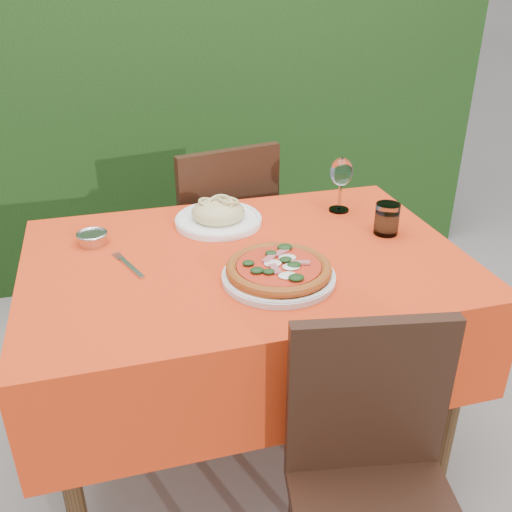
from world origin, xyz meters
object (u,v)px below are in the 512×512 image
object	(u,v)px
chair_near	(374,475)
pasta_plate	(218,215)
fork	(131,267)
water_glass	(387,220)
steel_ramekin	(92,239)
pizza_plate	(279,271)
chair_far	(220,235)
wine_glass	(341,174)

from	to	relation	value
chair_near	pasta_plate	world-z (taller)	chair_near
chair_near	pasta_plate	distance (m)	0.93
chair_near	fork	size ratio (longest dim) A/B	4.28
water_glass	fork	world-z (taller)	water_glass
pasta_plate	steel_ramekin	world-z (taller)	pasta_plate
water_glass	steel_ramekin	distance (m)	0.90
pizza_plate	water_glass	xyz separation A→B (m)	(0.41, 0.19, 0.02)
chair_far	pizza_plate	size ratio (longest dim) A/B	2.48
wine_glass	chair_near	bearing A→B (deg)	-106.57
chair_near	chair_far	distance (m)	1.25
pasta_plate	steel_ramekin	xyz separation A→B (m)	(-0.40, -0.04, -0.01)
chair_near	water_glass	bearing A→B (deg)	73.47
chair_far	fork	world-z (taller)	chair_far
pizza_plate	pasta_plate	bearing A→B (deg)	100.94
wine_glass	steel_ramekin	xyz separation A→B (m)	(-0.82, -0.04, -0.12)
chair_far	wine_glass	world-z (taller)	wine_glass
wine_glass	steel_ramekin	size ratio (longest dim) A/B	2.19
pasta_plate	water_glass	distance (m)	0.53
chair_far	water_glass	world-z (taller)	chair_far
chair_near	wine_glass	bearing A→B (deg)	83.52
chair_near	pasta_plate	xyz separation A→B (m)	(-0.17, 0.86, 0.30)
chair_near	pasta_plate	size ratio (longest dim) A/B	2.96
wine_glass	steel_ramekin	distance (m)	0.83
wine_glass	chair_far	bearing A→B (deg)	130.75
pizza_plate	fork	xyz separation A→B (m)	(-0.38, 0.17, -0.02)
pasta_plate	fork	size ratio (longest dim) A/B	1.45
pizza_plate	wine_glass	size ratio (longest dim) A/B	1.93
wine_glass	pizza_plate	bearing A→B (deg)	-130.48
pasta_plate	wine_glass	world-z (taller)	wine_glass
chair_far	pasta_plate	size ratio (longest dim) A/B	3.21
chair_near	wine_glass	xyz separation A→B (m)	(0.25, 0.86, 0.40)
chair_far	steel_ramekin	world-z (taller)	chair_far
chair_near	chair_far	xyz separation A→B (m)	(-0.08, 1.25, 0.04)
pasta_plate	fork	distance (m)	0.38
chair_far	pasta_plate	xyz separation A→B (m)	(-0.08, -0.39, 0.26)
pizza_plate	wine_glass	xyz separation A→B (m)	(0.34, 0.40, 0.11)
chair_near	chair_far	world-z (taller)	chair_far
chair_far	pizza_plate	xyz separation A→B (m)	(-0.00, -0.79, 0.26)
chair_near	water_glass	world-z (taller)	water_glass
fork	wine_glass	bearing A→B (deg)	-2.90
water_glass	wine_glass	size ratio (longest dim) A/B	0.53
chair_far	wine_glass	bearing A→B (deg)	118.62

